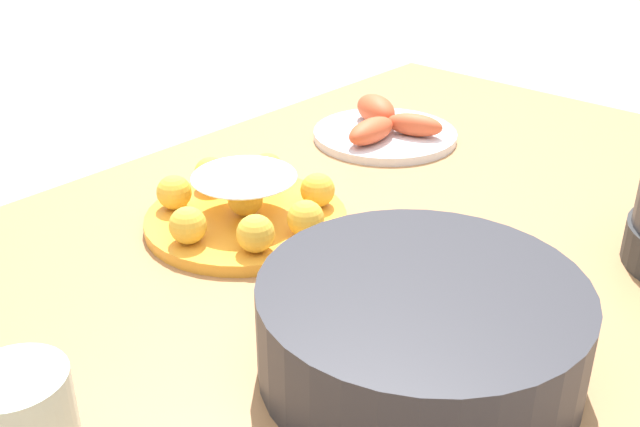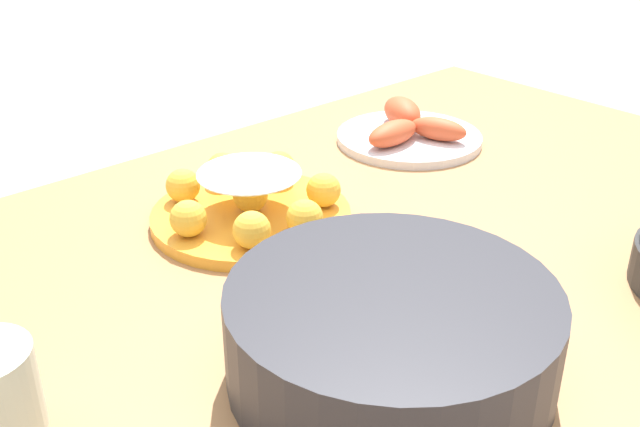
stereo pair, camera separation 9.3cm
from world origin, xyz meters
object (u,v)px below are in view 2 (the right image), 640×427
object	(u,v)px
cake_plate	(251,203)
dining_table	(393,326)
serving_bowl	(391,330)
seafood_platter	(409,132)

from	to	relation	value
cake_plate	dining_table	bearing A→B (deg)	107.30
serving_bowl	dining_table	bearing A→B (deg)	-138.84
seafood_platter	dining_table	bearing A→B (deg)	40.18
dining_table	seafood_platter	world-z (taller)	seafood_platter
cake_plate	serving_bowl	size ratio (longest dim) A/B	0.86
serving_bowl	seafood_platter	bearing A→B (deg)	-139.49
dining_table	cake_plate	bearing A→B (deg)	-72.70
dining_table	serving_bowl	distance (m)	0.25
serving_bowl	seafood_platter	distance (m)	0.61
cake_plate	seafood_platter	distance (m)	0.38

